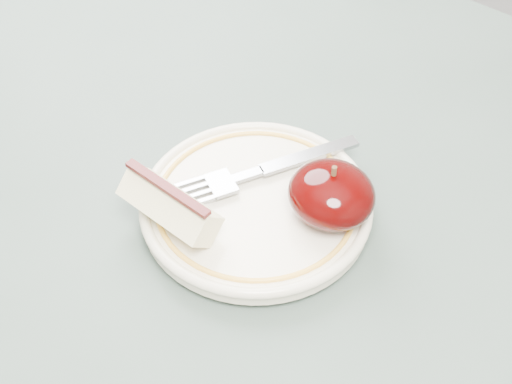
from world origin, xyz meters
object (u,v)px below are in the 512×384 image
Objects in this scene: apple_half at (331,194)px; fork at (260,171)px; table at (181,287)px; plate at (256,204)px.

fork is (-0.07, -0.00, -0.02)m from apple_half.
apple_half is (0.10, 0.08, 0.13)m from table.
apple_half is at bearing 37.83° from table.
fork is (0.03, 0.07, 0.11)m from table.
plate is at bearing -120.83° from fork.
plate is 1.16× the size of fork.
apple_half is 0.43× the size of fork.
plate is (0.05, 0.05, 0.10)m from table.
fork is at bearing -177.02° from apple_half.
apple_half is at bearing 27.21° from plate.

